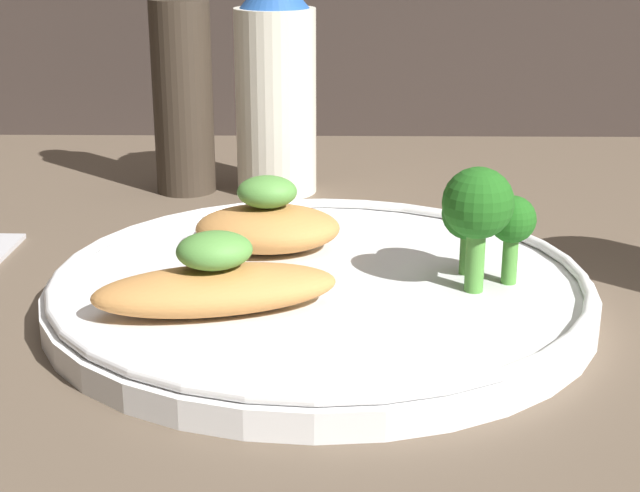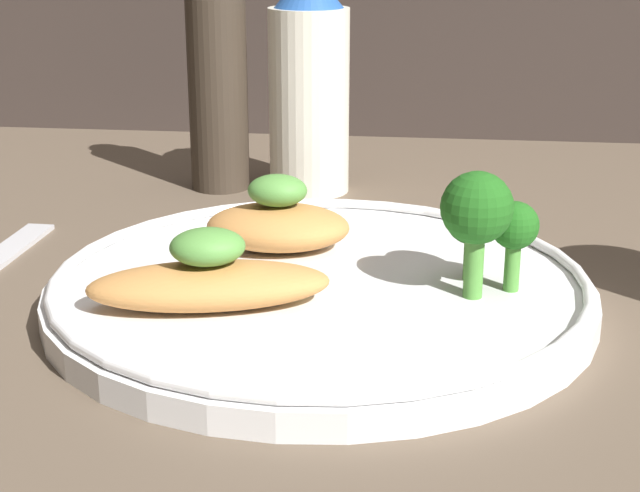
% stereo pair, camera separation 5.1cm
% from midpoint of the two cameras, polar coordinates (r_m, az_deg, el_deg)
% --- Properties ---
extents(ground_plane, '(1.80, 1.80, 0.01)m').
position_cam_midpoint_polar(ground_plane, '(0.52, -2.79, -4.09)').
color(ground_plane, brown).
extents(plate, '(0.29, 0.29, 0.02)m').
position_cam_midpoint_polar(plate, '(0.52, -2.82, -2.57)').
color(plate, white).
rests_on(plate, ground_plane).
extents(grilled_meat_front, '(0.13, 0.07, 0.04)m').
position_cam_midpoint_polar(grilled_meat_front, '(0.48, -9.14, -2.26)').
color(grilled_meat_front, '#BC7F42').
rests_on(grilled_meat_front, plate).
extents(grilled_meat_middle, '(0.08, 0.06, 0.04)m').
position_cam_midpoint_polar(grilled_meat_middle, '(0.56, -5.66, 1.25)').
color(grilled_meat_middle, '#BC7F42').
rests_on(grilled_meat_middle, plate).
extents(broccoli_bunch, '(0.05, 0.06, 0.07)m').
position_cam_midpoint_polar(broccoli_bunch, '(0.50, 6.54, 1.93)').
color(broccoli_bunch, '#4C8E38').
rests_on(broccoli_bunch, plate).
extents(sauce_bottle, '(0.06, 0.06, 0.16)m').
position_cam_midpoint_polar(sauce_bottle, '(0.72, -4.64, 9.20)').
color(sauce_bottle, silver).
rests_on(sauce_bottle, ground_plane).
extents(pepper_grinder, '(0.04, 0.04, 0.17)m').
position_cam_midpoint_polar(pepper_grinder, '(0.73, -10.01, 8.99)').
color(pepper_grinder, '#382D23').
rests_on(pepper_grinder, ground_plane).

